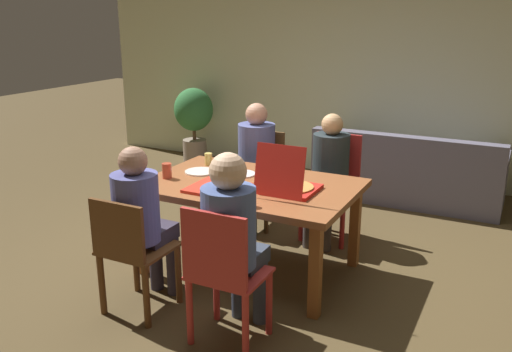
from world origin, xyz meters
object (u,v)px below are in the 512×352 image
at_px(chair_0, 260,173).
at_px(chair_2, 333,182).
at_px(person_3, 142,214).
at_px(pizza_box_1, 289,186).
at_px(person_0, 254,155).
at_px(person_2, 329,168).
at_px(dining_table, 250,193).
at_px(couch, 408,175).
at_px(chair_1, 223,272).
at_px(plate_0, 200,172).
at_px(plate_1, 275,171).
at_px(pizza_box_0, 217,188).
at_px(plate_2, 241,174).
at_px(person_1, 232,230).
at_px(drinking_glass_0, 209,159).
at_px(chair_3, 131,252).
at_px(drinking_glass_2, 167,171).
at_px(drinking_glass_1, 246,197).
at_px(potted_plant, 194,117).

height_order(chair_0, chair_2, chair_2).
bearing_deg(person_3, pizza_box_1, 44.91).
xyz_separation_m(person_0, person_2, (0.75, -0.01, -0.03)).
bearing_deg(dining_table, person_0, 115.12).
height_order(chair_2, couch, chair_2).
height_order(chair_1, person_3, person_3).
height_order(person_0, plate_0, person_0).
bearing_deg(person_0, plate_1, -47.78).
distance_m(person_3, couch, 3.44).
height_order(pizza_box_0, plate_2, pizza_box_0).
distance_m(dining_table, person_1, 0.97).
bearing_deg(drinking_glass_0, chair_3, -82.73).
bearing_deg(couch, drinking_glass_0, -122.79).
height_order(chair_1, couch, chair_1).
bearing_deg(chair_0, plate_2, -74.13).
height_order(plate_0, couch, couch).
relative_size(chair_0, chair_3, 1.06).
bearing_deg(drinking_glass_2, couch, 60.79).
distance_m(person_3, pizza_box_1, 1.10).
bearing_deg(drinking_glass_0, dining_table, -27.89).
xyz_separation_m(chair_1, chair_2, (-0.00, 2.04, 0.01)).
bearing_deg(drinking_glass_1, chair_2, 84.95).
bearing_deg(plate_2, person_2, 52.90).
distance_m(person_1, chair_3, 0.80).
xyz_separation_m(person_0, pizza_box_0, (0.25, -1.11, 0.03)).
height_order(chair_2, drinking_glass_1, chair_2).
bearing_deg(chair_2, chair_0, -178.82).
xyz_separation_m(person_2, drinking_glass_0, (-0.91, -0.56, 0.10)).
xyz_separation_m(person_3, potted_plant, (-1.85, 3.47, -0.06)).
xyz_separation_m(person_1, plate_1, (-0.31, 1.28, 0.01)).
bearing_deg(chair_1, person_3, 166.27).
bearing_deg(plate_0, person_1, -48.75).
distance_m(dining_table, drinking_glass_2, 0.70).
bearing_deg(person_3, pizza_box_0, 66.92).
bearing_deg(drinking_glass_1, pizza_box_0, 148.78).
xyz_separation_m(person_0, drinking_glass_0, (-0.16, -0.57, 0.08)).
relative_size(drinking_glass_2, potted_plant, 0.12).
height_order(chair_3, potted_plant, potted_plant).
xyz_separation_m(person_3, plate_0, (-0.11, 0.92, 0.05)).
height_order(chair_1, potted_plant, potted_plant).
bearing_deg(chair_1, drinking_glass_1, 103.18).
relative_size(chair_1, plate_2, 3.94).
xyz_separation_m(chair_1, plate_2, (-0.52, 1.20, 0.24)).
height_order(pizza_box_1, drinking_glass_0, pizza_box_1).
relative_size(person_0, person_2, 1.03).
distance_m(dining_table, drinking_glass_1, 0.53).
bearing_deg(dining_table, pizza_box_0, -121.79).
xyz_separation_m(plate_2, potted_plant, (-2.08, 2.45, -0.10)).
height_order(person_0, chair_1, person_0).
relative_size(pizza_box_0, drinking_glass_0, 3.74).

